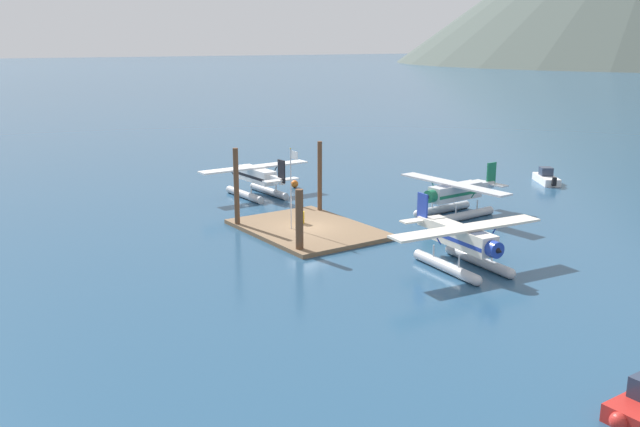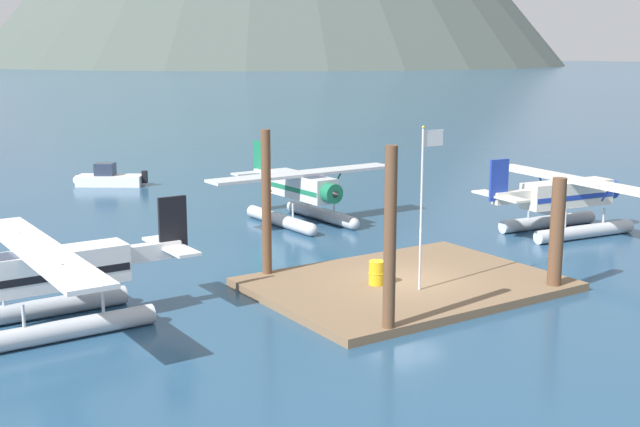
% 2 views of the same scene
% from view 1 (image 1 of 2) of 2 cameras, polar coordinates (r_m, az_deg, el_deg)
% --- Properties ---
extents(ground_plane, '(1200.00, 1200.00, 0.00)m').
position_cam_1_polar(ground_plane, '(49.63, -1.03, -1.47)').
color(ground_plane, navy).
extents(dock_platform, '(10.83, 7.93, 0.30)m').
position_cam_1_polar(dock_platform, '(49.59, -1.04, -1.31)').
color(dock_platform, brown).
rests_on(dock_platform, ground).
extents(piling_near_left, '(0.38, 0.38, 5.92)m').
position_cam_1_polar(piling_near_left, '(50.21, -6.97, 2.09)').
color(piling_near_left, brown).
rests_on(piling_near_left, ground).
extents(piling_near_right, '(0.51, 0.51, 4.23)m').
position_cam_1_polar(piling_near_right, '(43.93, -1.73, -0.68)').
color(piling_near_right, brown).
rests_on(piling_near_right, ground).
extents(piling_far_left, '(0.36, 0.36, 5.80)m').
position_cam_1_polar(piling_far_left, '(54.04, -0.02, 2.98)').
color(piling_far_left, brown).
rests_on(piling_far_left, ground).
extents(flagpole, '(0.95, 0.10, 5.83)m').
position_cam_1_polar(flagpole, '(48.27, -2.37, 2.89)').
color(flagpole, silver).
rests_on(flagpole, dock_platform).
extents(fuel_drum, '(0.62, 0.62, 0.88)m').
position_cam_1_polar(fuel_drum, '(50.52, -1.64, -0.33)').
color(fuel_drum, gold).
rests_on(fuel_drum, dock_platform).
extents(mooring_buoy, '(0.70, 0.70, 0.70)m').
position_cam_1_polar(mooring_buoy, '(64.49, -2.13, 2.48)').
color(mooring_buoy, orange).
rests_on(mooring_buoy, ground).
extents(seaplane_silver_bow_right, '(10.43, 7.98, 3.84)m').
position_cam_1_polar(seaplane_silver_bow_right, '(54.55, 11.15, 1.40)').
color(seaplane_silver_bow_right, '#B7BABF').
rests_on(seaplane_silver_bow_right, ground).
extents(seaplane_white_port_fwd, '(7.98, 10.41, 3.84)m').
position_cam_1_polar(seaplane_white_port_fwd, '(60.76, -5.31, 2.89)').
color(seaplane_white_port_fwd, '#B7BABF').
rests_on(seaplane_white_port_fwd, ground).
extents(seaplane_cream_stbd_fwd, '(7.95, 10.49, 3.84)m').
position_cam_1_polar(seaplane_cream_stbd_fwd, '(41.93, 11.85, -2.47)').
color(seaplane_cream_stbd_fwd, '#B7BABF').
rests_on(seaplane_cream_stbd_fwd, ground).
extents(boat_white_open_north, '(4.30, 3.63, 1.50)m').
position_cam_1_polar(boat_white_open_north, '(70.18, 18.29, 2.84)').
color(boat_white_open_north, silver).
rests_on(boat_white_open_north, ground).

